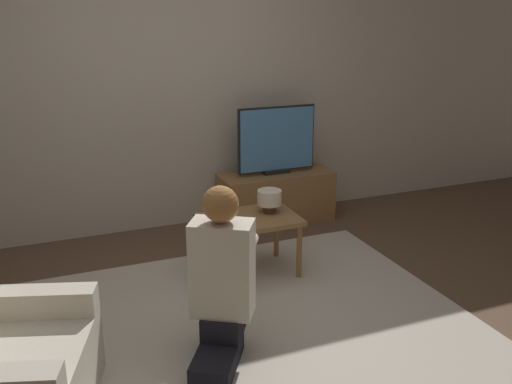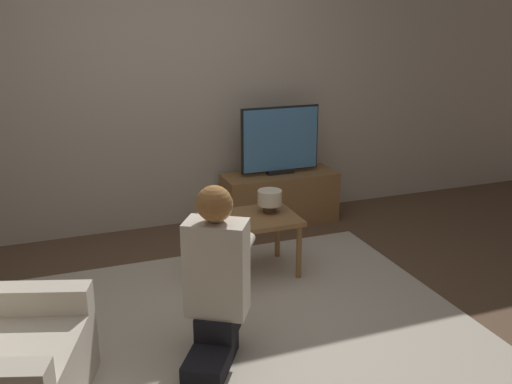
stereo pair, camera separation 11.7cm
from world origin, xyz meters
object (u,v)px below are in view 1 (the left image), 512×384
at_px(table_lamp, 269,199).
at_px(coffee_table, 249,225).
at_px(tv, 277,140).
at_px(person_kneeling, 222,273).

bearing_deg(table_lamp, coffee_table, -165.43).
xyz_separation_m(tv, table_lamp, (-0.46, -0.90, -0.22)).
height_order(coffee_table, person_kneeling, person_kneeling).
bearing_deg(person_kneeling, coffee_table, -87.65).
height_order(tv, coffee_table, tv).
xyz_separation_m(person_kneeling, table_lamp, (0.70, 0.96, 0.05)).
relative_size(tv, person_kneeling, 0.73).
bearing_deg(table_lamp, person_kneeling, -126.29).
bearing_deg(tv, coffee_table, -124.19).
distance_m(tv, coffee_table, 1.20).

